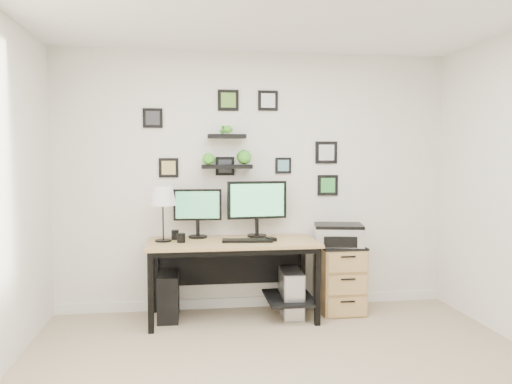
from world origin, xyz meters
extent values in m
plane|color=white|center=(0.00, 2.00, 1.30)|extent=(4.00, 0.00, 4.00)
plane|color=white|center=(0.00, -2.00, 1.30)|extent=(4.00, 0.00, 4.00)
cube|color=white|center=(0.00, 1.99, 0.05)|extent=(4.00, 0.03, 0.10)
cube|color=tan|center=(-0.27, 1.63, 0.73)|extent=(1.60, 0.70, 0.03)
cube|color=black|center=(-0.27, 1.63, 0.69)|extent=(1.54, 0.64, 0.05)
cube|color=black|center=(-0.27, 1.96, 0.46)|extent=(1.44, 0.02, 0.41)
cube|color=black|center=(0.28, 1.63, 0.18)|extent=(0.45, 0.63, 0.03)
cube|color=black|center=(-1.02, 1.33, 0.36)|extent=(0.05, 0.05, 0.72)
cube|color=black|center=(-1.02, 1.93, 0.36)|extent=(0.05, 0.05, 0.72)
cube|color=black|center=(0.48, 1.33, 0.36)|extent=(0.05, 0.05, 0.72)
cube|color=black|center=(0.48, 1.93, 0.36)|extent=(0.05, 0.05, 0.72)
cylinder|color=black|center=(-0.59, 1.87, 0.76)|extent=(0.20, 0.20, 0.02)
cylinder|color=black|center=(-0.59, 1.87, 0.84)|extent=(0.04, 0.04, 0.16)
cube|color=black|center=(-0.59, 1.86, 1.08)|extent=(0.47, 0.06, 0.31)
cube|color=#4CB272|center=(-0.59, 1.84, 1.08)|extent=(0.42, 0.04, 0.26)
cylinder|color=black|center=(-0.01, 1.85, 0.76)|extent=(0.21, 0.21, 0.02)
cylinder|color=black|center=(-0.01, 1.85, 0.85)|extent=(0.04, 0.04, 0.17)
cube|color=black|center=(-0.01, 1.84, 1.12)|extent=(0.60, 0.09, 0.37)
cube|color=#4CB272|center=(0.00, 1.82, 1.12)|extent=(0.54, 0.06, 0.32)
cube|color=black|center=(-0.14, 1.57, 0.76)|extent=(0.48, 0.19, 0.02)
cube|color=black|center=(0.09, 1.59, 0.77)|extent=(0.10, 0.13, 0.03)
cylinder|color=black|center=(-0.92, 1.70, 0.76)|extent=(0.16, 0.16, 0.01)
cylinder|color=black|center=(-0.92, 1.70, 1.00)|extent=(0.01, 0.01, 0.47)
cone|color=white|center=(-0.92, 1.70, 1.18)|extent=(0.26, 0.26, 0.18)
cylinder|color=black|center=(-0.75, 1.61, 0.79)|extent=(0.08, 0.08, 0.09)
cylinder|color=black|center=(-0.81, 1.79, 0.80)|extent=(0.07, 0.07, 0.09)
cube|color=black|center=(-0.88, 1.72, 0.22)|extent=(0.20, 0.44, 0.44)
cube|color=gray|center=(0.30, 1.65, 0.22)|extent=(0.22, 0.45, 0.44)
cube|color=silver|center=(0.29, 1.43, 0.22)|extent=(0.18, 0.02, 0.41)
cube|color=tan|center=(0.81, 1.73, 0.33)|extent=(0.42, 0.50, 0.65)
cube|color=black|center=(0.81, 1.73, 0.66)|extent=(0.43, 0.51, 0.02)
cube|color=tan|center=(0.81, 1.47, 0.11)|extent=(0.39, 0.02, 0.18)
cylinder|color=black|center=(0.81, 1.46, 0.17)|extent=(0.14, 0.02, 0.02)
cube|color=tan|center=(0.81, 1.47, 0.33)|extent=(0.39, 0.02, 0.18)
cylinder|color=black|center=(0.81, 1.46, 0.39)|extent=(0.14, 0.02, 0.02)
cube|color=tan|center=(0.81, 1.47, 0.54)|extent=(0.39, 0.02, 0.18)
cylinder|color=black|center=(0.81, 1.46, 0.60)|extent=(0.14, 0.02, 0.02)
cube|color=silver|center=(0.79, 1.69, 0.76)|extent=(0.53, 0.44, 0.18)
cube|color=black|center=(0.79, 1.69, 0.87)|extent=(0.53, 0.44, 0.03)
cube|color=black|center=(0.75, 1.51, 0.74)|extent=(0.31, 0.08, 0.11)
cube|color=black|center=(-0.30, 1.91, 1.45)|extent=(0.50, 0.18, 0.04)
cube|color=black|center=(-0.30, 1.90, 1.75)|extent=(0.38, 0.15, 0.04)
imported|color=green|center=(-0.47, 1.91, 1.60)|extent=(0.15, 0.12, 0.27)
imported|color=green|center=(-0.13, 1.91, 1.60)|extent=(0.15, 0.15, 0.27)
imported|color=green|center=(-0.30, 1.90, 1.90)|extent=(0.13, 0.09, 0.25)
cube|color=black|center=(-0.28, 1.99, 2.11)|extent=(0.21, 0.02, 0.21)
cube|color=#53862C|center=(-0.28, 1.98, 2.11)|extent=(0.15, 0.00, 0.15)
cube|color=black|center=(0.13, 1.99, 2.12)|extent=(0.20, 0.02, 0.20)
cube|color=silver|center=(0.13, 1.98, 2.12)|extent=(0.14, 0.00, 0.14)
cube|color=black|center=(-0.31, 1.99, 1.45)|extent=(0.19, 0.02, 0.19)
cube|color=#323439|center=(-0.31, 1.98, 1.45)|extent=(0.13, 0.00, 0.13)
cube|color=black|center=(-0.87, 1.99, 1.44)|extent=(0.19, 0.02, 0.19)
cube|color=tan|center=(-0.87, 1.98, 1.44)|extent=(0.14, 0.00, 0.14)
cube|color=black|center=(0.29, 1.99, 1.46)|extent=(0.16, 0.02, 0.16)
cube|color=#598F9B|center=(0.29, 1.98, 1.46)|extent=(0.11, 0.00, 0.11)
cube|color=black|center=(0.74, 1.99, 1.59)|extent=(0.23, 0.02, 0.23)
cube|color=silver|center=(0.74, 1.98, 1.59)|extent=(0.16, 0.00, 0.16)
cube|color=black|center=(-1.02, 1.99, 1.93)|extent=(0.19, 0.02, 0.19)
cube|color=#2F2F34|center=(-1.02, 1.98, 1.93)|extent=(0.13, 0.00, 0.13)
cube|color=black|center=(0.76, 1.99, 1.25)|extent=(0.22, 0.02, 0.22)
cube|color=green|center=(0.76, 1.98, 1.25)|extent=(0.15, 0.00, 0.15)
camera|label=1|loc=(-0.69, -3.04, 1.54)|focal=35.00mm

